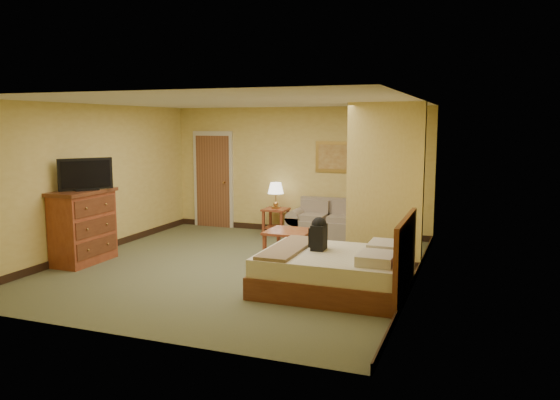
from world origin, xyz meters
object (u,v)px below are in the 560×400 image
at_px(dresser, 83,226).
at_px(bed, 338,270).
at_px(loveseat, 329,226).
at_px(coffee_table, 289,238).

relative_size(dresser, bed, 0.61).
distance_m(loveseat, dresser, 4.57).
distance_m(coffee_table, dresser, 3.39).
bearing_deg(coffee_table, bed, -50.73).
bearing_deg(loveseat, coffee_table, -97.25).
xyz_separation_m(loveseat, dresser, (-3.27, -3.18, 0.35)).
relative_size(coffee_table, dresser, 0.63).
height_order(dresser, bed, dresser).
bearing_deg(loveseat, dresser, -135.75).
distance_m(coffee_table, bed, 1.97).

